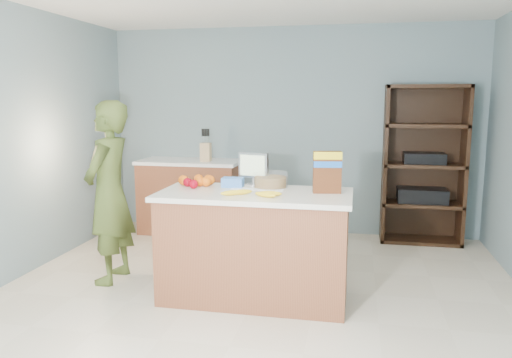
% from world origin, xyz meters
% --- Properties ---
extents(floor, '(4.50, 5.00, 0.02)m').
position_xyz_m(floor, '(0.00, 0.00, 0.00)').
color(floor, beige).
rests_on(floor, ground).
extents(walls, '(4.52, 5.02, 2.51)m').
position_xyz_m(walls, '(0.00, 0.00, 1.65)').
color(walls, slate).
rests_on(walls, ground).
extents(counter_peninsula, '(1.56, 0.76, 0.90)m').
position_xyz_m(counter_peninsula, '(0.00, 0.30, 0.42)').
color(counter_peninsula, brown).
rests_on(counter_peninsula, ground).
extents(back_cabinet, '(1.24, 0.62, 0.90)m').
position_xyz_m(back_cabinet, '(-1.20, 2.20, 0.45)').
color(back_cabinet, brown).
rests_on(back_cabinet, ground).
extents(shelving_unit, '(0.90, 0.40, 1.80)m').
position_xyz_m(shelving_unit, '(1.55, 2.35, 0.86)').
color(shelving_unit, black).
rests_on(shelving_unit, ground).
extents(person, '(0.40, 0.60, 1.63)m').
position_xyz_m(person, '(-1.36, 0.45, 0.82)').
color(person, '#414F1F').
rests_on(person, ground).
extents(knife_block, '(0.12, 0.10, 0.31)m').
position_xyz_m(knife_block, '(-0.98, 2.13, 1.02)').
color(knife_block, tan).
rests_on(knife_block, back_cabinet).
extents(envelopes, '(0.45, 0.14, 0.00)m').
position_xyz_m(envelopes, '(-0.00, 0.42, 0.90)').
color(envelopes, white).
rests_on(envelopes, counter_peninsula).
extents(bananas, '(0.48, 0.19, 0.04)m').
position_xyz_m(bananas, '(0.01, 0.14, 0.92)').
color(bananas, yellow).
rests_on(bananas, counter_peninsula).
extents(apples, '(0.16, 0.16, 0.08)m').
position_xyz_m(apples, '(-0.58, 0.39, 0.94)').
color(apples, '#940211').
rests_on(apples, counter_peninsula).
extents(oranges, '(0.31, 0.21, 0.08)m').
position_xyz_m(oranges, '(-0.55, 0.52, 0.94)').
color(oranges, orange).
rests_on(oranges, counter_peninsula).
extents(blue_carton, '(0.18, 0.13, 0.08)m').
position_xyz_m(blue_carton, '(-0.23, 0.50, 0.94)').
color(blue_carton, blue).
rests_on(blue_carton, counter_peninsula).
extents(salad_bowl, '(0.30, 0.30, 0.13)m').
position_xyz_m(salad_bowl, '(0.08, 0.55, 0.96)').
color(salad_bowl, '#267219').
rests_on(salad_bowl, counter_peninsula).
extents(tv, '(0.28, 0.12, 0.28)m').
position_xyz_m(tv, '(-0.08, 0.64, 1.06)').
color(tv, silver).
rests_on(tv, counter_peninsula).
extents(cereal_box, '(0.23, 0.12, 0.33)m').
position_xyz_m(cereal_box, '(0.57, 0.38, 1.09)').
color(cereal_box, '#592B14').
rests_on(cereal_box, counter_peninsula).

